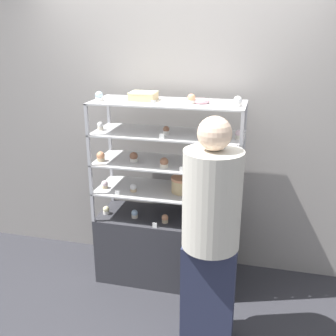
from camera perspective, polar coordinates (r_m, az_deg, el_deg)
The scene contains 35 objects.
ground_plane at distance 3.67m, azimuth 0.00°, elevation -15.43°, with size 20.00×20.00×0.00m, color #2D2D33.
back_wall at distance 3.48m, azimuth 1.49°, elevation 6.15°, with size 8.00×0.05×2.60m.
display_base at distance 3.51m, azimuth 0.00°, elevation -11.46°, with size 1.19×0.47×0.59m.
display_riser_lower at distance 3.27m, azimuth 0.00°, elevation -3.50°, with size 1.19×0.47×0.25m.
display_riser_middle at distance 3.18m, azimuth 0.00°, elevation 0.58°, with size 1.19×0.47×0.25m.
display_riser_upper at distance 3.11m, azimuth 0.00°, elevation 4.87°, with size 1.19×0.47×0.25m.
display_riser_top at distance 3.06m, azimuth 0.00°, elevation 9.33°, with size 1.19×0.47×0.25m.
layer_cake_centerpiece at distance 3.21m, azimuth 2.17°, elevation -2.40°, with size 0.19×0.19×0.13m.
sheet_cake_frosted at distance 3.13m, azimuth -3.59°, elevation 10.40°, with size 0.20×0.18×0.07m.
cupcake_0 at distance 3.45m, azimuth -8.96°, elevation -6.06°, with size 0.06×0.06×0.07m.
cupcake_1 at distance 3.35m, azimuth -4.87°, elevation -6.65°, with size 0.06×0.06×0.07m.
cupcake_2 at distance 3.26m, azimuth -0.50°, elevation -7.35°, with size 0.06×0.06×0.07m.
cupcake_3 at distance 3.26m, azimuth 4.39°, elevation -7.40°, with size 0.06×0.06×0.07m.
cupcake_4 at distance 3.19m, azimuth 9.10°, elevation -8.28°, with size 0.06×0.06×0.07m.
price_tag_0 at distance 3.19m, azimuth -1.94°, elevation -8.31°, with size 0.04×0.00×0.04m.
cupcake_5 at distance 3.34m, azimuth -9.19°, elevation -2.39°, with size 0.05×0.05×0.07m.
cupcake_6 at distance 3.24m, azimuth -5.06°, elevation -2.89°, with size 0.05×0.05×0.07m.
cupcake_7 at distance 3.08m, azimuth 9.11°, elevation -4.35°, with size 0.05×0.05×0.07m.
price_tag_1 at distance 3.17m, azimuth -7.39°, elevation -3.69°, with size 0.04×0.00×0.04m.
cupcake_8 at distance 3.25m, azimuth -9.74°, elevation 1.64°, with size 0.07×0.07×0.08m.
cupcake_9 at distance 3.20m, azimuth -5.00°, elevation 1.59°, with size 0.07×0.07×0.08m.
cupcake_10 at distance 3.05m, azimuth -0.62°, elevation 0.78°, with size 0.07×0.07×0.08m.
cupcake_11 at distance 3.05m, azimuth 4.79°, elevation 0.72°, with size 0.07×0.07×0.08m.
cupcake_12 at distance 2.97m, azimuth 9.21°, elevation 0.00°, with size 0.07×0.07×0.08m.
price_tag_2 at distance 2.94m, azimuth 2.03°, elevation -0.27°, with size 0.04×0.00×0.04m.
cupcake_13 at distance 3.24m, azimuth -9.80°, elevation 6.03°, with size 0.05×0.05×0.07m.
cupcake_14 at distance 3.05m, azimuth -0.32°, elevation 5.48°, with size 0.05×0.05×0.07m.
cupcake_15 at distance 2.97m, azimuth 10.20°, elevation 4.81°, with size 0.05×0.05×0.07m.
price_tag_3 at distance 2.90m, azimuth -0.90°, elevation 4.55°, with size 0.04×0.00×0.04m.
cupcake_16 at distance 3.14m, azimuth -9.97°, elevation 10.22°, with size 0.06×0.06×0.07m.
cupcake_17 at distance 2.97m, azimuth 3.42°, elevation 9.97°, with size 0.06×0.06×0.07m.
cupcake_18 at distance 2.91m, azimuth 10.09°, elevation 9.51°, with size 0.06×0.06×0.07m.
price_tag_4 at distance 2.87m, azimuth -2.15°, elevation 9.38°, with size 0.04×0.00×0.04m.
donut_glazed at distance 3.01m, azimuth 4.78°, elevation 9.67°, with size 0.13×0.13×0.03m.
customer_figure at distance 2.60m, azimuth 6.22°, elevation -8.92°, with size 0.38×0.38×1.61m.
Camera 1 is at (0.72, -2.93, 2.09)m, focal length 42.00 mm.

